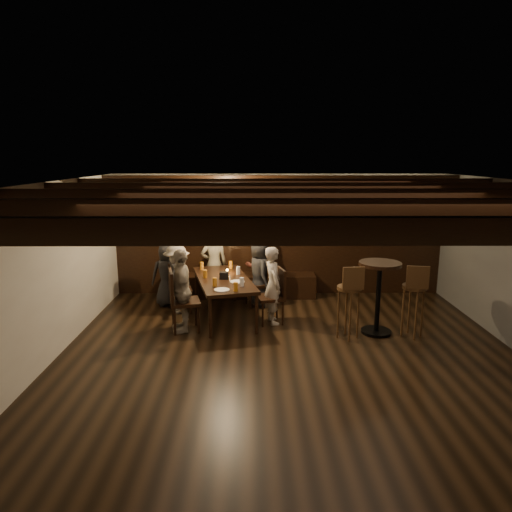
{
  "coord_description": "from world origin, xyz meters",
  "views": [
    {
      "loc": [
        -0.52,
        -5.49,
        2.73
      ],
      "look_at": [
        -0.47,
        1.3,
        1.24
      ],
      "focal_mm": 32.0,
      "sensor_mm": 36.0,
      "label": 1
    }
  ],
  "objects_px": {
    "person_bench_left": "(167,274)",
    "chair_right_far": "(271,306)",
    "chair_left_far": "(184,312)",
    "chair_right_near": "(258,292)",
    "person_bench_centre": "(214,264)",
    "chair_left_near": "(180,298)",
    "person_right_far": "(273,285)",
    "high_top_table": "(379,287)",
    "person_left_near": "(177,279)",
    "person_bench_right": "(261,266)",
    "person_right_near": "(259,273)",
    "dining_table": "(224,281)",
    "bar_stool_right": "(413,310)",
    "person_left_far": "(181,290)",
    "bar_stool_left": "(348,311)"
  },
  "relations": [
    {
      "from": "chair_right_far",
      "to": "person_bench_centre",
      "type": "distance_m",
      "value": 1.71
    },
    {
      "from": "person_bench_right",
      "to": "bar_stool_left",
      "type": "bearing_deg",
      "value": 108.75
    },
    {
      "from": "chair_right_near",
      "to": "person_left_near",
      "type": "relative_size",
      "value": 0.71
    },
    {
      "from": "chair_right_far",
      "to": "person_bench_right",
      "type": "distance_m",
      "value": 1.41
    },
    {
      "from": "bar_stool_right",
      "to": "person_right_far",
      "type": "bearing_deg",
      "value": 172.24
    },
    {
      "from": "chair_left_far",
      "to": "person_left_far",
      "type": "distance_m",
      "value": 0.36
    },
    {
      "from": "chair_left_far",
      "to": "chair_right_near",
      "type": "distance_m",
      "value": 1.7
    },
    {
      "from": "person_right_far",
      "to": "person_left_near",
      "type": "bearing_deg",
      "value": 59.04
    },
    {
      "from": "chair_left_far",
      "to": "person_left_near",
      "type": "xyz_separation_m",
      "value": [
        -0.24,
        0.87,
        0.31
      ]
    },
    {
      "from": "chair_right_near",
      "to": "bar_stool_right",
      "type": "height_order",
      "value": "bar_stool_right"
    },
    {
      "from": "dining_table",
      "to": "chair_right_far",
      "type": "height_order",
      "value": "chair_right_far"
    },
    {
      "from": "person_right_far",
      "to": "bar_stool_right",
      "type": "height_order",
      "value": "person_right_far"
    },
    {
      "from": "person_bench_centre",
      "to": "chair_right_near",
      "type": "bearing_deg",
      "value": 140.13
    },
    {
      "from": "chair_right_near",
      "to": "person_left_near",
      "type": "xyz_separation_m",
      "value": [
        -1.43,
        -0.35,
        0.35
      ]
    },
    {
      "from": "person_left_far",
      "to": "bar_stool_right",
      "type": "distance_m",
      "value": 3.59
    },
    {
      "from": "person_bench_left",
      "to": "chair_right_far",
      "type": "bearing_deg",
      "value": 140.18
    },
    {
      "from": "person_bench_right",
      "to": "person_left_near",
      "type": "xyz_separation_m",
      "value": [
        -1.5,
        -0.83,
        -0.03
      ]
    },
    {
      "from": "chair_left_far",
      "to": "chair_right_near",
      "type": "xyz_separation_m",
      "value": [
        1.19,
        1.21,
        -0.04
      ]
    },
    {
      "from": "bar_stool_right",
      "to": "person_right_near",
      "type": "bearing_deg",
      "value": 155.98
    },
    {
      "from": "person_bench_centre",
      "to": "bar_stool_right",
      "type": "relative_size",
      "value": 1.2
    },
    {
      "from": "chair_left_far",
      "to": "bar_stool_right",
      "type": "xyz_separation_m",
      "value": [
        3.54,
        -0.29,
        0.13
      ]
    },
    {
      "from": "person_left_near",
      "to": "chair_left_near",
      "type": "bearing_deg",
      "value": 90.0
    },
    {
      "from": "person_left_near",
      "to": "person_left_far",
      "type": "distance_m",
      "value": 0.9
    },
    {
      "from": "person_bench_left",
      "to": "bar_stool_right",
      "type": "bearing_deg",
      "value": 145.27
    },
    {
      "from": "person_bench_left",
      "to": "bar_stool_left",
      "type": "xyz_separation_m",
      "value": [
        3.04,
        -1.61,
        -0.16
      ]
    },
    {
      "from": "dining_table",
      "to": "chair_right_far",
      "type": "relative_size",
      "value": 2.17
    },
    {
      "from": "person_left_near",
      "to": "high_top_table",
      "type": "bearing_deg",
      "value": 59.45
    },
    {
      "from": "person_bench_centre",
      "to": "high_top_table",
      "type": "bearing_deg",
      "value": 133.26
    },
    {
      "from": "chair_left_near",
      "to": "person_bench_right",
      "type": "xyz_separation_m",
      "value": [
        1.47,
        0.82,
        0.38
      ]
    },
    {
      "from": "dining_table",
      "to": "person_right_far",
      "type": "distance_m",
      "value": 0.87
    },
    {
      "from": "person_bench_right",
      "to": "person_right_near",
      "type": "relative_size",
      "value": 1.02
    },
    {
      "from": "dining_table",
      "to": "person_bench_centre",
      "type": "distance_m",
      "value": 1.05
    },
    {
      "from": "chair_right_far",
      "to": "person_bench_left",
      "type": "distance_m",
      "value": 2.13
    },
    {
      "from": "bar_stool_left",
      "to": "chair_right_near",
      "type": "bearing_deg",
      "value": 125.34
    },
    {
      "from": "chair_left_near",
      "to": "person_right_far",
      "type": "distance_m",
      "value": 1.76
    },
    {
      "from": "chair_right_near",
      "to": "bar_stool_right",
      "type": "bearing_deg",
      "value": -136.13
    },
    {
      "from": "person_bench_centre",
      "to": "bar_stool_right",
      "type": "xyz_separation_m",
      "value": [
        3.2,
        -1.92,
        -0.26
      ]
    },
    {
      "from": "chair_left_far",
      "to": "chair_right_far",
      "type": "height_order",
      "value": "chair_left_far"
    },
    {
      "from": "dining_table",
      "to": "person_left_near",
      "type": "relative_size",
      "value": 1.63
    },
    {
      "from": "chair_left_near",
      "to": "bar_stool_left",
      "type": "distance_m",
      "value": 3.02
    },
    {
      "from": "dining_table",
      "to": "person_bench_right",
      "type": "bearing_deg",
      "value": 45.0
    },
    {
      "from": "person_left_far",
      "to": "high_top_table",
      "type": "xyz_separation_m",
      "value": [
        3.07,
        -0.13,
        0.09
      ]
    },
    {
      "from": "person_right_near",
      "to": "person_bench_centre",
      "type": "bearing_deg",
      "value": 51.34
    },
    {
      "from": "chair_left_far",
      "to": "person_bench_left",
      "type": "bearing_deg",
      "value": -172.44
    },
    {
      "from": "chair_left_far",
      "to": "high_top_table",
      "type": "height_order",
      "value": "high_top_table"
    },
    {
      "from": "chair_left_far",
      "to": "person_bench_left",
      "type": "relative_size",
      "value": 0.84
    },
    {
      "from": "person_left_far",
      "to": "bar_stool_left",
      "type": "relative_size",
      "value": 1.15
    },
    {
      "from": "chair_right_near",
      "to": "person_bench_right",
      "type": "distance_m",
      "value": 0.61
    },
    {
      "from": "chair_right_far",
      "to": "person_bench_right",
      "type": "height_order",
      "value": "person_bench_right"
    },
    {
      "from": "chair_right_far",
      "to": "chair_right_near",
      "type": "bearing_deg",
      "value": 0.07
    }
  ]
}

